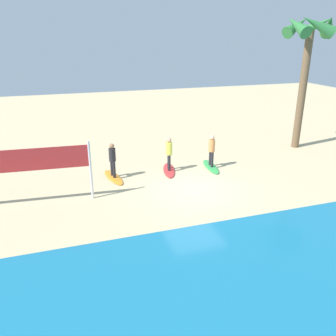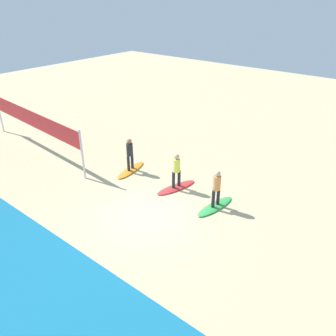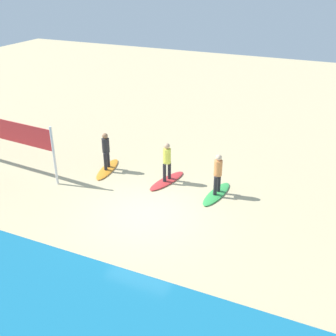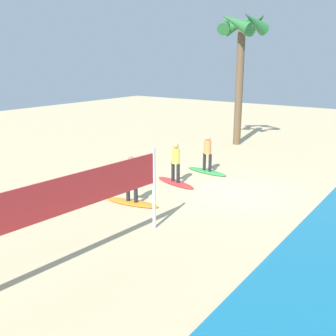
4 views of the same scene
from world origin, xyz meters
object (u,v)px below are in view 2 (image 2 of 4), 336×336
surfboard_green (215,206)px  surfer_red (176,168)px  volleyball_net (33,121)px  surfboard_red (176,187)px  surfboard_orange (131,170)px  surfer_orange (130,152)px  surfer_green (217,186)px

surfboard_green → surfer_red: surfer_red is taller
surfer_red → volleyball_net: bearing=11.0°
surfboard_red → surfer_red: (-0.00, 0.00, 0.99)m
surfboard_green → surfboard_red: (2.22, -0.20, 0.00)m
surfboard_orange → surfer_orange: surfer_orange is taller
surfboard_orange → volleyball_net: bearing=-83.9°
surfer_green → surfboard_orange: surfer_green is taller
surfer_red → surfboard_green: bearing=174.7°
surfboard_green → surfer_orange: 5.14m
surfboard_orange → surfer_orange: (0.00, 0.00, 0.99)m
surfboard_red → surfboard_orange: bearing=-74.1°
surfer_red → volleyball_net: volleyball_net is taller
surfboard_red → surfboard_orange: (2.83, 0.08, 0.00)m
surfer_green → surfboard_green: bearing=0.0°
surfboard_green → surfer_orange: size_ratio=1.28×
surfboard_green → surfboard_red: 2.23m
surfer_red → volleyball_net: (8.52, 1.66, 0.75)m
surfer_green → volleyball_net: size_ratio=0.18×
surfer_red → surfer_orange: bearing=1.6°
surfboard_red → surfer_red: surfer_red is taller
surfboard_green → volleyball_net: size_ratio=0.23×
surfer_green → surfboard_red: (2.22, -0.20, -0.99)m
surfboard_red → surfer_orange: bearing=-74.1°
volleyball_net → surfer_orange: bearing=-164.4°
surfboard_green → volleyball_net: volleyball_net is taller
surfer_orange → surfer_green: bearing=178.6°
surfer_red → volleyball_net: size_ratio=0.18×
surfer_orange → volleyball_net: size_ratio=0.18×
surfboard_red → surfer_red: size_ratio=1.28×
surfboard_green → surfer_red: (2.22, -0.20, 0.99)m
surfboard_red → volleyball_net: bearing=-64.6°
surfer_orange → surfboard_green: bearing=178.6°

